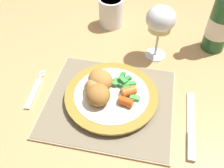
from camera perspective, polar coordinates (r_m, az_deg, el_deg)
ground_plane at (r=1.38m, az=-0.77°, el=-16.52°), size 6.00×6.00×0.00m
dining_table at (r=0.84m, az=-1.21°, el=3.88°), size 1.33×1.09×0.74m
placemat at (r=0.64m, az=-0.54°, el=-4.18°), size 0.32×0.28×0.01m
dinner_plate at (r=0.63m, az=-0.12°, el=-2.76°), size 0.23×0.23×0.02m
breaded_croquettes at (r=0.61m, az=-3.23°, el=-0.67°), size 0.09×0.13×0.05m
green_beans_pile at (r=0.63m, az=3.05°, el=-0.15°), size 0.08×0.08×0.02m
glazed_carrots at (r=0.60m, az=3.49°, el=-3.01°), size 0.04×0.07×0.02m
fork at (r=0.69m, az=-17.32°, el=-1.59°), size 0.03×0.14×0.01m
table_knife at (r=0.62m, az=17.62°, el=-9.97°), size 0.02×0.19×0.01m
wine_glass at (r=0.71m, az=11.05°, el=14.07°), size 0.08×0.08×0.16m
bottle at (r=0.80m, az=23.79°, el=13.30°), size 0.07×0.07×0.27m
drinking_cup at (r=0.88m, az=-0.24°, el=16.20°), size 0.08×0.08×0.10m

